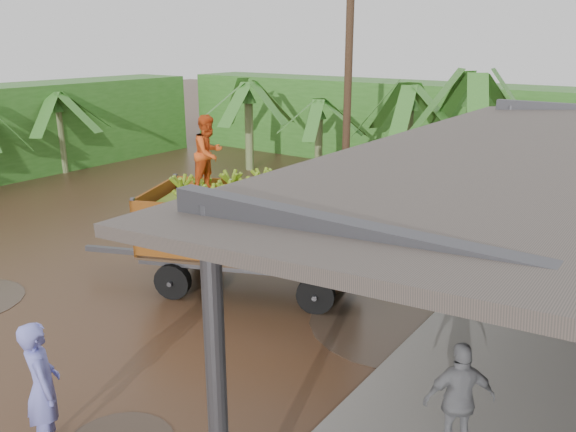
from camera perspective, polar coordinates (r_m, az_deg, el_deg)
The scene contains 7 objects.
ground at distance 12.40m, azimuth -13.19°, elevation -8.62°, with size 100.00×100.00×0.00m, color black.
hedge_north at distance 25.67m, azimuth 11.42°, elevation 9.22°, with size 22.00×3.00×3.60m, color #2D661E.
banana_trailer at distance 12.38m, azimuth -3.55°, elevation -1.01°, with size 6.50×3.97×3.84m.
man_blue at distance 8.43m, azimuth -23.65°, elevation -15.65°, with size 0.70×0.46×1.92m, color #7579D6.
man_grey at distance 8.12m, azimuth 17.01°, elevation -17.39°, with size 0.97×0.40×1.65m, color gray.
utility_pole at distance 17.75m, azimuth 6.07°, elevation 11.98°, with size 1.20×0.24×7.24m.
banana_plants at distance 19.07m, azimuth -1.47°, elevation 6.98°, with size 25.05×20.78×4.48m.
Camera 1 is at (8.64, -7.09, 5.37)m, focal length 35.00 mm.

